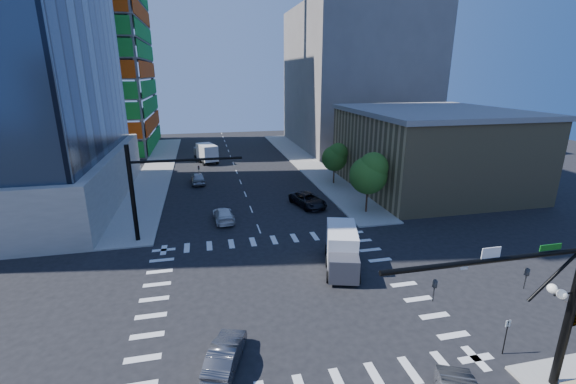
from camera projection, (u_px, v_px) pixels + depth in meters
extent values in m
plane|color=black|center=(283.00, 292.00, 27.78)|extent=(160.00, 160.00, 0.00)
cube|color=silver|center=(283.00, 291.00, 27.78)|extent=(20.00, 20.00, 0.01)
cube|color=gray|center=(306.00, 162.00, 67.65)|extent=(5.00, 60.00, 0.15)
cube|color=gray|center=(157.00, 170.00, 62.44)|extent=(5.00, 60.00, 0.15)
cube|color=#1A902F|center=(143.00, 23.00, 75.23)|extent=(0.12, 24.00, 49.00)
cube|color=#C5420B|center=(49.00, 11.00, 60.86)|extent=(24.00, 0.12, 49.00)
cube|color=#8E7C52|center=(430.00, 151.00, 52.02)|extent=(20.00, 22.00, 10.00)
cube|color=slate|center=(435.00, 111.00, 50.45)|extent=(20.50, 22.50, 0.60)
cube|color=slate|center=(355.00, 79.00, 80.53)|extent=(24.00, 30.00, 28.00)
cylinder|color=black|center=(572.00, 305.00, 18.08)|extent=(0.40, 0.40, 9.00)
cylinder|color=black|center=(490.00, 261.00, 16.18)|extent=(10.00, 0.24, 0.24)
cylinder|color=black|center=(555.00, 274.00, 17.25)|extent=(2.50, 0.14, 2.50)
imported|color=black|center=(525.00, 278.00, 16.92)|extent=(0.16, 0.20, 1.00)
imported|color=black|center=(434.00, 290.00, 15.98)|extent=(0.16, 0.20, 1.00)
imported|color=black|center=(574.00, 316.00, 18.32)|extent=(0.53, 2.48, 1.00)
cube|color=white|center=(491.00, 253.00, 16.07)|extent=(0.90, 0.04, 0.50)
cube|color=#0D6014|center=(551.00, 247.00, 16.71)|extent=(1.10, 0.04, 0.28)
cylinder|color=black|center=(565.00, 294.00, 17.74)|extent=(1.20, 0.08, 0.08)
sphere|color=white|center=(552.00, 288.00, 17.81)|extent=(0.44, 0.44, 0.44)
sphere|color=white|center=(562.00, 294.00, 17.35)|extent=(0.44, 0.44, 0.44)
cylinder|color=black|center=(132.00, 194.00, 34.73)|extent=(0.40, 0.40, 9.00)
cylinder|color=black|center=(187.00, 160.00, 34.91)|extent=(10.00, 0.24, 0.24)
imported|color=black|center=(199.00, 171.00, 35.45)|extent=(0.16, 0.20, 1.00)
cylinder|color=#382316|center=(366.00, 202.00, 43.05)|extent=(0.20, 0.20, 2.27)
sphere|color=#174C14|center=(368.00, 175.00, 42.14)|extent=(4.16, 4.16, 4.16)
sphere|color=#487C29|center=(373.00, 167.00, 41.65)|extent=(3.25, 3.25, 3.25)
cylinder|color=#382316|center=(334.00, 176.00, 54.35)|extent=(0.20, 0.20, 1.92)
sphere|color=#174C14|center=(334.00, 158.00, 53.58)|extent=(3.52, 3.52, 3.52)
sphere|color=#487C29|center=(338.00, 153.00, 53.14)|extent=(2.75, 2.75, 2.75)
cylinder|color=black|center=(505.00, 337.00, 21.29)|extent=(0.06, 0.06, 2.20)
cube|color=silver|center=(508.00, 323.00, 21.02)|extent=(0.30, 0.03, 0.40)
imported|color=black|center=(308.00, 200.00, 45.39)|extent=(4.02, 6.10, 1.56)
imported|color=silver|center=(224.00, 215.00, 40.87)|extent=(2.28, 4.92, 1.39)
imported|color=#9B9EA3|center=(198.00, 178.00, 54.74)|extent=(2.21, 4.84, 1.61)
imported|color=#47474C|center=(225.00, 354.00, 20.62)|extent=(2.77, 4.46, 1.39)
cube|color=silver|center=(342.00, 248.00, 30.51)|extent=(3.63, 5.31, 2.52)
cube|color=#47474F|center=(342.00, 255.00, 30.70)|extent=(2.64, 2.32, 1.84)
cube|color=silver|center=(205.00, 151.00, 67.82)|extent=(3.77, 5.57, 2.64)
cube|color=#47474F|center=(206.00, 155.00, 68.01)|extent=(2.76, 2.41, 1.93)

